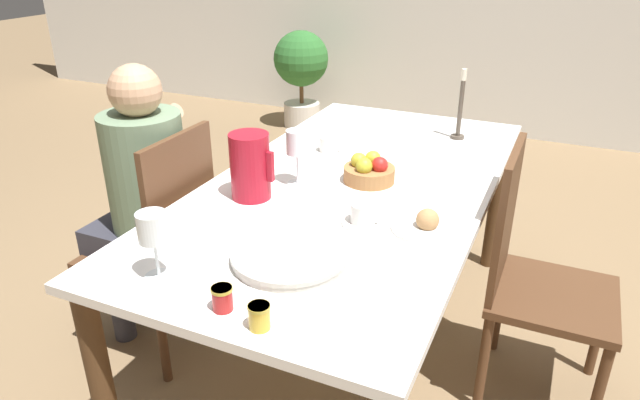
{
  "coord_description": "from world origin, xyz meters",
  "views": [
    {
      "loc": [
        0.69,
        -1.81,
        1.58
      ],
      "look_at": [
        0.0,
        -0.29,
        0.8
      ],
      "focal_mm": 32.0,
      "sensor_mm": 36.0,
      "label": 1
    }
  ],
  "objects_px": {
    "serving_tray": "(290,256)",
    "jam_jar_amber": "(259,315)",
    "bread_plate": "(427,225)",
    "teacup_across": "(329,146)",
    "wine_glass_water": "(297,145)",
    "chair_person_side": "(162,242)",
    "red_pitcher": "(250,166)",
    "wine_glass_juice": "(153,231)",
    "person_seated": "(142,188)",
    "potted_plant": "(301,68)",
    "fruit_bowl": "(369,171)",
    "teacup_near_person": "(363,215)",
    "candlestick_tall": "(460,112)",
    "chair_opposite": "(533,275)",
    "jam_jar_red": "(222,297)"
  },
  "relations": [
    {
      "from": "chair_opposite",
      "to": "serving_tray",
      "type": "bearing_deg",
      "value": -44.34
    },
    {
      "from": "bread_plate",
      "to": "teacup_across",
      "type": "bearing_deg",
      "value": 137.49
    },
    {
      "from": "wine_glass_water",
      "to": "bread_plate",
      "type": "relative_size",
      "value": 0.93
    },
    {
      "from": "chair_person_side",
      "to": "fruit_bowl",
      "type": "height_order",
      "value": "chair_person_side"
    },
    {
      "from": "person_seated",
      "to": "wine_glass_water",
      "type": "distance_m",
      "value": 0.64
    },
    {
      "from": "jam_jar_amber",
      "to": "serving_tray",
      "type": "bearing_deg",
      "value": 103.88
    },
    {
      "from": "bread_plate",
      "to": "jam_jar_amber",
      "type": "xyz_separation_m",
      "value": [
        -0.23,
        -0.63,
        0.02
      ]
    },
    {
      "from": "wine_glass_water",
      "to": "wine_glass_juice",
      "type": "height_order",
      "value": "wine_glass_water"
    },
    {
      "from": "red_pitcher",
      "to": "teacup_across",
      "type": "xyz_separation_m",
      "value": [
        0.07,
        0.51,
        -0.09
      ]
    },
    {
      "from": "serving_tray",
      "to": "person_seated",
      "type": "bearing_deg",
      "value": 157.88
    },
    {
      "from": "wine_glass_juice",
      "to": "teacup_near_person",
      "type": "bearing_deg",
      "value": 52.79
    },
    {
      "from": "wine_glass_water",
      "to": "teacup_across",
      "type": "distance_m",
      "value": 0.37
    },
    {
      "from": "chair_person_side",
      "to": "bread_plate",
      "type": "xyz_separation_m",
      "value": [
        1.02,
        0.05,
        0.27
      ]
    },
    {
      "from": "wine_glass_water",
      "to": "serving_tray",
      "type": "relative_size",
      "value": 0.62
    },
    {
      "from": "red_pitcher",
      "to": "teacup_near_person",
      "type": "distance_m",
      "value": 0.43
    },
    {
      "from": "fruit_bowl",
      "to": "potted_plant",
      "type": "relative_size",
      "value": 0.23
    },
    {
      "from": "teacup_across",
      "to": "chair_opposite",
      "type": "bearing_deg",
      "value": -13.01
    },
    {
      "from": "chair_opposite",
      "to": "red_pitcher",
      "type": "relative_size",
      "value": 4.11
    },
    {
      "from": "teacup_near_person",
      "to": "jam_jar_red",
      "type": "relative_size",
      "value": 2.2
    },
    {
      "from": "teacup_near_person",
      "to": "bread_plate",
      "type": "height_order",
      "value": "same"
    },
    {
      "from": "person_seated",
      "to": "red_pitcher",
      "type": "bearing_deg",
      "value": -90.17
    },
    {
      "from": "serving_tray",
      "to": "jam_jar_amber",
      "type": "xyz_separation_m",
      "value": [
        0.07,
        -0.29,
        0.02
      ]
    },
    {
      "from": "fruit_bowl",
      "to": "red_pitcher",
      "type": "bearing_deg",
      "value": -137.31
    },
    {
      "from": "wine_glass_juice",
      "to": "bread_plate",
      "type": "xyz_separation_m",
      "value": [
        0.58,
        0.56,
        -0.12
      ]
    },
    {
      "from": "teacup_across",
      "to": "fruit_bowl",
      "type": "height_order",
      "value": "fruit_bowl"
    },
    {
      "from": "person_seated",
      "to": "teacup_near_person",
      "type": "distance_m",
      "value": 0.92
    },
    {
      "from": "red_pitcher",
      "to": "wine_glass_water",
      "type": "bearing_deg",
      "value": 60.2
    },
    {
      "from": "potted_plant",
      "to": "candlestick_tall",
      "type": "bearing_deg",
      "value": -48.61
    },
    {
      "from": "red_pitcher",
      "to": "wine_glass_juice",
      "type": "relative_size",
      "value": 1.21
    },
    {
      "from": "chair_opposite",
      "to": "wine_glass_juice",
      "type": "xyz_separation_m",
      "value": [
        -0.91,
        -0.86,
        0.39
      ]
    },
    {
      "from": "chair_person_side",
      "to": "teacup_near_person",
      "type": "bearing_deg",
      "value": -89.75
    },
    {
      "from": "red_pitcher",
      "to": "serving_tray",
      "type": "relative_size",
      "value": 0.7
    },
    {
      "from": "chair_person_side",
      "to": "fruit_bowl",
      "type": "distance_m",
      "value": 0.85
    },
    {
      "from": "teacup_across",
      "to": "jam_jar_amber",
      "type": "xyz_separation_m",
      "value": [
        0.32,
        -1.13,
        0.0
      ]
    },
    {
      "from": "person_seated",
      "to": "candlestick_tall",
      "type": "relative_size",
      "value": 3.77
    },
    {
      "from": "person_seated",
      "to": "serving_tray",
      "type": "distance_m",
      "value": 0.87
    },
    {
      "from": "red_pitcher",
      "to": "jam_jar_red",
      "type": "xyz_separation_m",
      "value": [
        0.27,
        -0.59,
        -0.08
      ]
    },
    {
      "from": "chair_opposite",
      "to": "candlestick_tall",
      "type": "relative_size",
      "value": 3.04
    },
    {
      "from": "chair_opposite",
      "to": "fruit_bowl",
      "type": "height_order",
      "value": "chair_opposite"
    },
    {
      "from": "candlestick_tall",
      "to": "potted_plant",
      "type": "distance_m",
      "value": 2.68
    },
    {
      "from": "person_seated",
      "to": "serving_tray",
      "type": "bearing_deg",
      "value": -112.12
    },
    {
      "from": "serving_tray",
      "to": "jam_jar_amber",
      "type": "height_order",
      "value": "jam_jar_amber"
    },
    {
      "from": "wine_glass_water",
      "to": "potted_plant",
      "type": "xyz_separation_m",
      "value": [
        -1.34,
        2.75,
        -0.38
      ]
    },
    {
      "from": "teacup_across",
      "to": "jam_jar_red",
      "type": "distance_m",
      "value": 1.13
    },
    {
      "from": "wine_glass_water",
      "to": "jam_jar_amber",
      "type": "relative_size",
      "value": 3.27
    },
    {
      "from": "teacup_near_person",
      "to": "jam_jar_red",
      "type": "xyz_separation_m",
      "value": [
        -0.16,
        -0.56,
        0.0
      ]
    },
    {
      "from": "chair_person_side",
      "to": "teacup_near_person",
      "type": "xyz_separation_m",
      "value": [
        0.82,
        0.0,
        0.29
      ]
    },
    {
      "from": "fruit_bowl",
      "to": "candlestick_tall",
      "type": "xyz_separation_m",
      "value": [
        0.19,
        0.62,
        0.08
      ]
    },
    {
      "from": "wine_glass_juice",
      "to": "candlestick_tall",
      "type": "xyz_separation_m",
      "value": [
        0.48,
        1.46,
        -0.02
      ]
    },
    {
      "from": "person_seated",
      "to": "potted_plant",
      "type": "xyz_separation_m",
      "value": [
        -0.75,
        2.91,
        -0.17
      ]
    }
  ]
}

